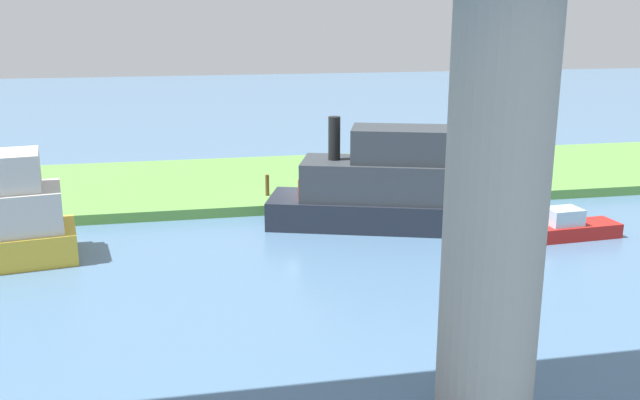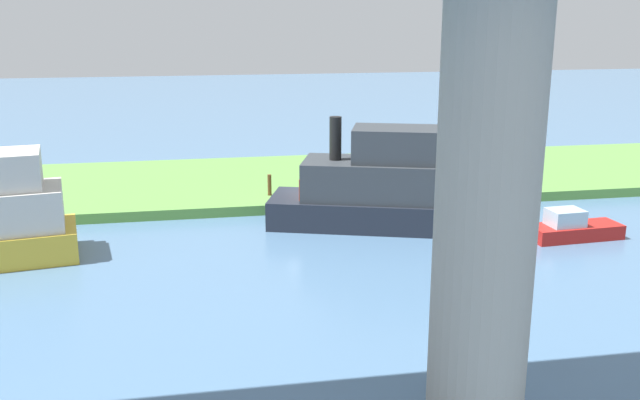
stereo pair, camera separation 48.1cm
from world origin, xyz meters
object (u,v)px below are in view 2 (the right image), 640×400
at_px(person_on_bank, 308,180).
at_px(skiff_small, 572,228).
at_px(riverboat_paddlewheel, 386,187).
at_px(bridge_pylon, 486,213).
at_px(mooring_post, 270,185).

height_order(person_on_bank, skiff_small, person_on_bank).
bearing_deg(riverboat_paddlewheel, skiff_small, 156.30).
bearing_deg(person_on_bank, bridge_pylon, 91.59).
bearing_deg(riverboat_paddlewheel, mooring_post, -44.41).
height_order(mooring_post, riverboat_paddlewheel, riverboat_paddlewheel).
height_order(bridge_pylon, mooring_post, bridge_pylon).
bearing_deg(mooring_post, riverboat_paddlewheel, 135.59).
relative_size(person_on_bank, riverboat_paddlewheel, 0.13).
bearing_deg(bridge_pylon, person_on_bank, -88.41).
bearing_deg(person_on_bank, skiff_small, 141.74).
bearing_deg(skiff_small, person_on_bank, -38.26).
distance_m(mooring_post, skiff_small, 14.70).
distance_m(person_on_bank, mooring_post, 2.03).
height_order(bridge_pylon, riverboat_paddlewheel, bridge_pylon).
bearing_deg(mooring_post, person_on_bank, -176.68).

